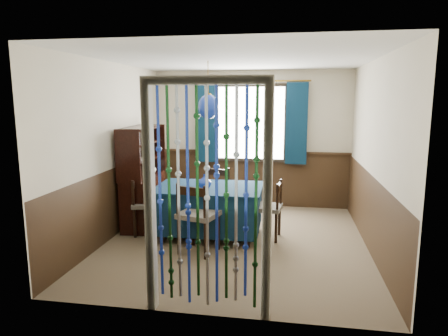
% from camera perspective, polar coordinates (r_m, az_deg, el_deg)
% --- Properties ---
extents(floor, '(4.00, 4.00, 0.00)m').
position_cam_1_polar(floor, '(5.75, 1.72, -10.36)').
color(floor, brown).
rests_on(floor, ground).
extents(ceiling, '(4.00, 4.00, 0.00)m').
position_cam_1_polar(ceiling, '(5.42, 1.86, 15.30)').
color(ceiling, silver).
rests_on(ceiling, ground).
extents(wall_back, '(3.60, 0.00, 3.60)m').
position_cam_1_polar(wall_back, '(7.42, 3.89, 4.13)').
color(wall_back, beige).
rests_on(wall_back, ground).
extents(wall_front, '(3.60, 0.00, 3.60)m').
position_cam_1_polar(wall_front, '(3.50, -2.66, -2.23)').
color(wall_front, beige).
rests_on(wall_front, ground).
extents(wall_left, '(0.00, 4.00, 4.00)m').
position_cam_1_polar(wall_left, '(5.96, -15.64, 2.40)').
color(wall_left, beige).
rests_on(wall_left, ground).
extents(wall_right, '(0.00, 4.00, 4.00)m').
position_cam_1_polar(wall_right, '(5.50, 20.71, 1.54)').
color(wall_right, beige).
rests_on(wall_right, ground).
extents(wainscot_back, '(3.60, 0.00, 3.60)m').
position_cam_1_polar(wainscot_back, '(7.51, 3.82, -1.59)').
color(wainscot_back, '#342213').
rests_on(wainscot_back, ground).
extents(wainscot_front, '(3.60, 0.00, 3.60)m').
position_cam_1_polar(wainscot_front, '(3.74, -2.52, -13.49)').
color(wainscot_front, '#342213').
rests_on(wainscot_front, ground).
extents(wainscot_left, '(0.00, 4.00, 4.00)m').
position_cam_1_polar(wainscot_left, '(6.09, -15.19, -4.62)').
color(wainscot_left, '#342213').
rests_on(wainscot_left, ground).
extents(wainscot_right, '(0.00, 4.00, 4.00)m').
position_cam_1_polar(wainscot_right, '(5.65, 20.10, -6.01)').
color(wainscot_right, '#342213').
rests_on(wainscot_right, ground).
extents(window, '(1.32, 0.12, 1.42)m').
position_cam_1_polar(window, '(7.35, 3.88, 6.42)').
color(window, black).
rests_on(window, wall_back).
extents(doorway, '(1.16, 0.12, 2.18)m').
position_cam_1_polar(doorway, '(3.61, -2.43, -5.15)').
color(doorway, silver).
rests_on(doorway, ground).
extents(dining_table, '(1.54, 1.08, 0.74)m').
position_cam_1_polar(dining_table, '(5.84, -2.17, -5.63)').
color(dining_table, '#0B243B').
rests_on(dining_table, floor).
extents(chair_near, '(0.57, 0.55, 0.94)m').
position_cam_1_polar(chair_near, '(5.18, -3.80, -6.82)').
color(chair_near, black).
rests_on(chair_near, floor).
extents(chair_far, '(0.52, 0.50, 0.89)m').
position_cam_1_polar(chair_far, '(6.44, -1.32, -3.76)').
color(chair_far, black).
rests_on(chair_far, floor).
extents(chair_left, '(0.48, 0.50, 0.84)m').
position_cam_1_polar(chair_left, '(6.03, -11.22, -5.10)').
color(chair_left, black).
rests_on(chair_left, floor).
extents(chair_right, '(0.44, 0.45, 0.84)m').
position_cam_1_polar(chair_right, '(5.76, 6.46, -5.69)').
color(chair_right, black).
rests_on(chair_right, floor).
extents(sideboard, '(0.52, 1.23, 1.56)m').
position_cam_1_polar(sideboard, '(6.49, -11.48, -3.10)').
color(sideboard, black).
rests_on(sideboard, floor).
extents(pendant_lamp, '(0.28, 0.28, 0.79)m').
position_cam_1_polar(pendant_lamp, '(5.63, -2.27, 8.77)').
color(pendant_lamp, olive).
rests_on(pendant_lamp, ceiling).
extents(vase_table, '(0.22, 0.22, 0.18)m').
position_cam_1_polar(vase_table, '(5.64, -2.80, -2.01)').
color(vase_table, navy).
rests_on(vase_table, dining_table).
extents(bowl_shelf, '(0.21, 0.21, 0.05)m').
position_cam_1_polar(bowl_shelf, '(6.10, -12.10, 1.22)').
color(bowl_shelf, beige).
rests_on(bowl_shelf, sideboard).
extents(vase_sideboard, '(0.20, 0.20, 0.20)m').
position_cam_1_polar(vase_sideboard, '(6.60, -10.43, 0.04)').
color(vase_sideboard, beige).
rests_on(vase_sideboard, sideboard).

